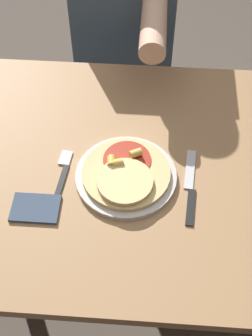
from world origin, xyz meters
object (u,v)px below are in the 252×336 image
Objects in this scene: pizza at (126,174)px; fork at (62,174)px; plate at (126,176)px; knife at (190,188)px; dining_table at (134,192)px; person_diner at (125,21)px.

fork is at bearing 178.95° from pizza.
pizza is (-0.00, -0.00, 0.02)m from plate.
knife is at bearing -3.24° from fork.
plate is at bearing 172.86° from knife.
pizza reaches higher than knife.
knife is (0.16, -0.01, -0.02)m from pizza.
knife is at bearing -22.29° from dining_table.
dining_table is 5.13× the size of plate.
fork is at bearing -179.31° from plate.
dining_table is 0.21m from fork.
pizza reaches higher than dining_table.
fork and knife have the same top height.
fork is (-0.15, 0.00, -0.02)m from pizza.
person_diner is (0.10, 0.68, -0.03)m from fork.
person_diner reaches higher than knife.
plate reaches higher than fork.
fork is at bearing 176.76° from knife.
plate reaches higher than knife.
person_diner reaches higher than fork.
dining_table is at bearing 63.27° from pizza.
person_diner is at bearing 94.31° from plate.
plate is 0.02m from pizza.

